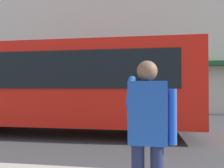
# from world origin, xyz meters

# --- Properties ---
(ground_plane) EXTENTS (60.00, 60.00, 0.00)m
(ground_plane) POSITION_xyz_m (0.00, 0.00, 0.00)
(ground_plane) COLOR #38383A
(building_facade_far) EXTENTS (28.00, 1.55, 12.00)m
(building_facade_far) POSITION_xyz_m (-0.02, -6.80, 5.99)
(building_facade_far) COLOR beige
(building_facade_far) RESTS_ON ground_plane
(red_bus) EXTENTS (9.05, 2.54, 3.08)m
(red_bus) POSITION_xyz_m (3.34, 0.01, 1.68)
(red_bus) COLOR red
(red_bus) RESTS_ON ground_plane
(pedestrian_photographer) EXTENTS (0.53, 0.52, 1.70)m
(pedestrian_photographer) POSITION_xyz_m (0.46, 4.95, 1.14)
(pedestrian_photographer) COLOR #1E2347
(pedestrian_photographer) RESTS_ON sidewalk_curb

